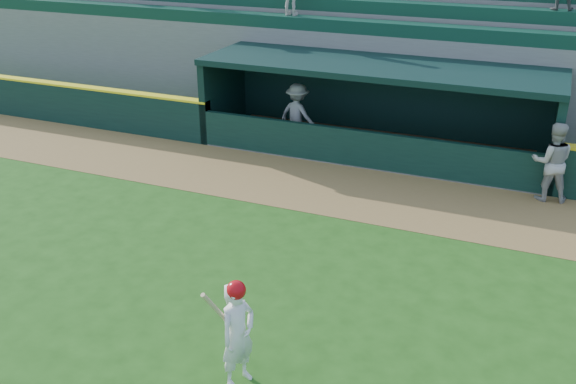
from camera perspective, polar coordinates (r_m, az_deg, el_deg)
name	(u,v)px	position (r m, az deg, el deg)	size (l,w,h in m)	color
ground	(253,294)	(11.42, -3.13, -9.01)	(120.00, 120.00, 0.00)	#1E4C13
warning_track	(341,190)	(15.44, 4.72, 0.22)	(40.00, 3.00, 0.01)	olive
field_wall_left	(0,95)	(23.08, -24.26, 7.83)	(15.50, 0.30, 1.20)	black
dugout_player_front	(552,162)	(15.73, 22.41, 2.50)	(0.90, 0.70, 1.86)	#A9A9A3
dugout_player_inside	(297,115)	(18.09, 0.85, 6.89)	(1.15, 0.66, 1.77)	#A0A09B
dugout	(379,102)	(17.80, 8.05, 7.95)	(9.40, 2.80, 2.46)	#61615C
stands	(417,35)	(21.91, 11.42, 13.52)	(34.50, 6.25, 7.00)	slate
batter_at_plate	(238,333)	(9.08, -4.50, -12.36)	(0.57, 0.81, 1.69)	white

